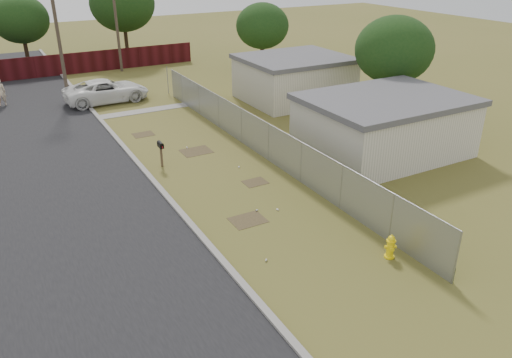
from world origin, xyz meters
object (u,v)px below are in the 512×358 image
pedestrian (0,92)px  mailbox (161,147)px  pickup_truck (107,91)px  fire_hydrant (390,247)px

pedestrian → mailbox: bearing=111.4°
mailbox → pickup_truck: (0.48, 12.94, -0.24)m
fire_hydrant → pedestrian: size_ratio=0.49×
fire_hydrant → pickup_truck: (-3.90, 24.71, 0.37)m
pickup_truck → pedestrian: (-6.65, 2.62, 0.15)m
pickup_truck → pedestrian: 7.15m
pickup_truck → pedestrian: bearing=66.4°
mailbox → pedestrian: 16.75m
pickup_truck → fire_hydrant: bearing=-173.1°
mailbox → pedestrian: (-6.17, 15.57, -0.09)m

